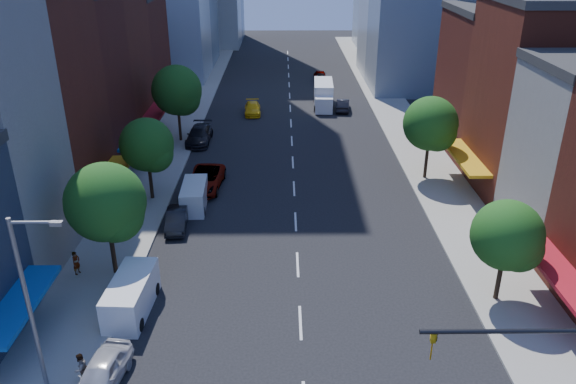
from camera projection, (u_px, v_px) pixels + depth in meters
name	position (u px, v px, depth m)	size (l,w,h in m)	color
sidewalk_left	(178.00, 129.00, 61.75)	(5.00, 120.00, 0.15)	gray
sidewalk_right	(404.00, 128.00, 61.97)	(5.00, 120.00, 0.15)	gray
bldg_left_2	(6.00, 109.00, 40.65)	(12.00, 9.00, 16.00)	#5D2216
bldg_left_3	(51.00, 87.00, 48.58)	(12.00, 8.00, 15.00)	#551C15
bldg_left_4	(81.00, 56.00, 55.88)	(12.00, 9.00, 17.00)	#5D2216
bldg_left_5	(111.00, 57.00, 65.35)	(12.00, 10.00, 13.00)	#551C15
bldg_right_2	(559.00, 101.00, 44.40)	(12.00, 10.00, 15.00)	#5D2216
bldg_right_3	(510.00, 83.00, 53.91)	(12.00, 10.00, 13.00)	#551C15
streetlight	(31.00, 298.00, 24.15)	(2.25, 0.25, 9.00)	slate
tree_left_near	(108.00, 205.00, 33.34)	(4.80, 4.80, 7.30)	black
tree_left_mid	(149.00, 147.00, 43.48)	(4.20, 4.20, 6.65)	black
tree_left_far	(178.00, 92.00, 55.91)	(5.00, 5.00, 7.75)	black
tree_right_near	(510.00, 238.00, 31.10)	(4.00, 4.00, 6.20)	black
tree_right_far	(432.00, 126.00, 47.17)	(4.60, 4.60, 7.20)	black
parked_car_front	(102.00, 373.00, 26.37)	(1.75, 4.36, 1.49)	#B3B2B7
parked_car_second	(177.00, 219.00, 40.76)	(1.42, 4.08, 1.35)	black
parked_car_third	(205.00, 179.00, 47.07)	(2.73, 5.92, 1.64)	#999999
parked_car_rear	(199.00, 135.00, 57.47)	(2.31, 5.67, 1.65)	black
cargo_van_near	(131.00, 297.00, 31.42)	(2.25, 5.05, 2.11)	white
cargo_van_far	(194.00, 197.00, 43.67)	(2.00, 4.56, 1.91)	silver
taxi	(253.00, 108.00, 66.78)	(1.85, 4.56, 1.32)	yellow
traffic_car_oncoming	(343.00, 105.00, 68.06)	(1.50, 4.31, 1.42)	black
traffic_car_far	(320.00, 75.00, 82.20)	(1.76, 4.38, 1.49)	#999999
box_truck	(323.00, 95.00, 69.38)	(2.56, 7.51, 2.99)	white
pedestrian_near	(76.00, 263.00, 34.90)	(0.57, 0.37, 1.56)	#999999
pedestrian_far	(81.00, 368.00, 26.40)	(0.77, 0.60, 1.57)	#999999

